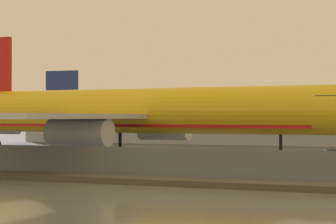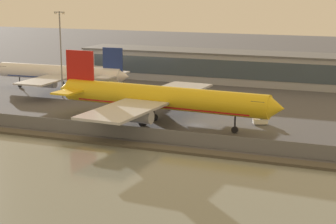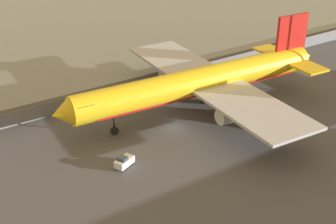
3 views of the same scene
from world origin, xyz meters
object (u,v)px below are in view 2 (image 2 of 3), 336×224
at_px(ops_van, 115,90).
at_px(passenger_jet_white, 61,73).
at_px(baggage_tug, 260,121).
at_px(cargo_jet_yellow, 159,98).
at_px(apron_light_mast_apron_west, 61,50).

bearing_deg(ops_van, passenger_jet_white, -179.80).
height_order(passenger_jet_white, baggage_tug, passenger_jet_white).
distance_m(cargo_jet_yellow, baggage_tug, 23.06).
bearing_deg(baggage_tug, passenger_jet_white, 162.37).
bearing_deg(apron_light_mast_apron_west, baggage_tug, -10.44).
xyz_separation_m(passenger_jet_white, apron_light_mast_apron_west, (6.41, -9.70, 7.96)).
xyz_separation_m(passenger_jet_white, ops_van, (17.41, 0.06, -3.80)).
bearing_deg(cargo_jet_yellow, baggage_tug, 21.26).
bearing_deg(passenger_jet_white, ops_van, 0.20).
distance_m(passenger_jet_white, ops_van, 17.82).
height_order(passenger_jet_white, apron_light_mast_apron_west, apron_light_mast_apron_west).
bearing_deg(apron_light_mast_apron_west, cargo_jet_yellow, -27.22).
xyz_separation_m(cargo_jet_yellow, passenger_jet_white, (-42.79, 28.42, -0.84)).
bearing_deg(cargo_jet_yellow, ops_van, 131.72).
distance_m(ops_van, apron_light_mast_apron_west, 18.83).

